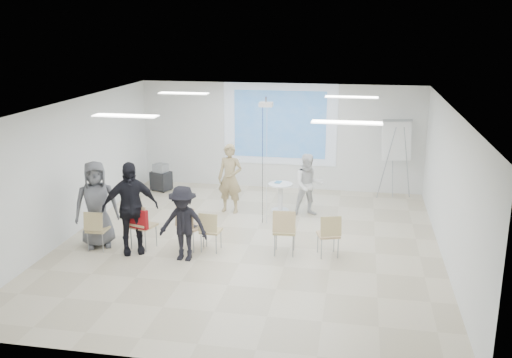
% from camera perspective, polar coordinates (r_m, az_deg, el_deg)
% --- Properties ---
extents(floor, '(8.00, 9.00, 0.10)m').
position_cam_1_polar(floor, '(12.36, -0.68, -6.79)').
color(floor, beige).
rests_on(floor, ground).
extents(ceiling, '(8.00, 9.00, 0.10)m').
position_cam_1_polar(ceiling, '(11.55, -0.73, 7.60)').
color(ceiling, white).
rests_on(ceiling, wall_back).
extents(wall_back, '(8.00, 0.10, 3.00)m').
position_cam_1_polar(wall_back, '(16.23, 2.42, 4.30)').
color(wall_back, silver).
rests_on(wall_back, floor).
extents(wall_left, '(0.10, 9.00, 3.00)m').
position_cam_1_polar(wall_left, '(13.23, -18.18, 0.99)').
color(wall_left, silver).
rests_on(wall_left, floor).
extents(wall_right, '(0.10, 9.00, 3.00)m').
position_cam_1_polar(wall_right, '(11.79, 18.99, -0.79)').
color(wall_right, silver).
rests_on(wall_right, floor).
extents(projection_halo, '(3.20, 0.01, 2.30)m').
position_cam_1_polar(projection_halo, '(16.11, 2.40, 5.48)').
color(projection_halo, silver).
rests_on(projection_halo, wall_back).
extents(projection_image, '(2.60, 0.01, 1.90)m').
position_cam_1_polar(projection_image, '(16.09, 2.39, 5.47)').
color(projection_image, '#3572B5').
rests_on(projection_image, wall_back).
extents(pedestal_table, '(0.71, 0.71, 0.75)m').
position_cam_1_polar(pedestal_table, '(14.32, 2.45, -1.67)').
color(pedestal_table, silver).
rests_on(pedestal_table, floor).
extents(player_left, '(0.78, 0.58, 1.97)m').
position_cam_1_polar(player_left, '(14.16, -2.62, 0.50)').
color(player_left, tan).
rests_on(player_left, floor).
extents(player_right, '(0.97, 0.85, 1.71)m').
position_cam_1_polar(player_right, '(13.99, 5.28, -0.27)').
color(player_right, white).
rests_on(player_right, floor).
extents(controller_left, '(0.05, 0.12, 0.04)m').
position_cam_1_polar(controller_left, '(14.28, -1.71, 1.93)').
color(controller_left, white).
rests_on(controller_left, player_left).
extents(controller_right, '(0.07, 0.13, 0.04)m').
position_cam_1_polar(controller_right, '(14.17, 4.68, 1.20)').
color(controller_right, silver).
rests_on(controller_right, player_right).
extents(chair_far_left, '(0.42, 0.45, 0.87)m').
position_cam_1_polar(chair_far_left, '(12.31, -15.70, -4.66)').
color(chair_far_left, tan).
rests_on(chair_far_left, floor).
extents(chair_left_mid, '(0.58, 0.61, 0.99)m').
position_cam_1_polar(chair_left_mid, '(12.14, -11.48, -4.32)').
color(chair_left_mid, tan).
rests_on(chair_left_mid, floor).
extents(chair_left_inner, '(0.58, 0.61, 0.96)m').
position_cam_1_polar(chair_left_inner, '(11.96, -6.75, -4.48)').
color(chair_left_inner, tan).
rests_on(chair_left_inner, floor).
extents(chair_center, '(0.43, 0.46, 0.86)m').
position_cam_1_polar(chair_center, '(11.84, -4.65, -4.95)').
color(chair_center, tan).
rests_on(chair_center, floor).
extents(chair_right_inner, '(0.49, 0.52, 0.99)m').
position_cam_1_polar(chair_right_inner, '(11.62, 2.86, -4.94)').
color(chair_right_inner, tan).
rests_on(chair_right_inner, floor).
extents(chair_right_far, '(0.54, 0.56, 0.90)m').
position_cam_1_polar(chair_right_far, '(11.62, 7.33, -5.30)').
color(chair_right_far, tan).
rests_on(chair_right_far, floor).
extents(red_jacket, '(0.44, 0.21, 0.41)m').
position_cam_1_polar(red_jacket, '(11.97, -11.65, -3.93)').
color(red_jacket, maroon).
rests_on(red_jacket, chair_left_mid).
extents(laptop, '(0.42, 0.36, 0.03)m').
position_cam_1_polar(laptop, '(12.06, -6.48, -4.57)').
color(laptop, black).
rests_on(laptop, chair_left_inner).
extents(audience_left, '(1.50, 1.28, 2.21)m').
position_cam_1_polar(audience_left, '(11.86, -12.51, -2.19)').
color(audience_left, black).
rests_on(audience_left, floor).
extents(audience_mid, '(1.16, 0.67, 1.74)m').
position_cam_1_polar(audience_mid, '(11.38, -7.30, -3.95)').
color(audience_mid, black).
rests_on(audience_mid, floor).
extents(audience_outer, '(1.21, 1.06, 2.08)m').
position_cam_1_polar(audience_outer, '(12.41, -15.70, -1.96)').
color(audience_outer, '#5E5E63').
rests_on(audience_outer, floor).
extents(flipchart_easel, '(0.91, 0.71, 2.16)m').
position_cam_1_polar(flipchart_easel, '(15.60, 13.87, 3.75)').
color(flipchart_easel, gray).
rests_on(flipchart_easel, floor).
extents(av_cart, '(0.63, 0.57, 0.77)m').
position_cam_1_polar(av_cart, '(16.37, -9.47, 0.08)').
color(av_cart, black).
rests_on(av_cart, floor).
extents(ceiling_projector, '(0.30, 0.25, 3.00)m').
position_cam_1_polar(ceiling_projector, '(13.04, 0.99, 6.88)').
color(ceiling_projector, white).
rests_on(ceiling_projector, ceiling).
extents(fluor_panel_nw, '(1.20, 0.30, 0.02)m').
position_cam_1_polar(fluor_panel_nw, '(13.98, -7.26, 8.50)').
color(fluor_panel_nw, white).
rests_on(fluor_panel_nw, ceiling).
extents(fluor_panel_ne, '(1.20, 0.30, 0.02)m').
position_cam_1_polar(fluor_panel_ne, '(13.33, 9.53, 8.09)').
color(fluor_panel_ne, white).
rests_on(fluor_panel_ne, ceiling).
extents(fluor_panel_sw, '(1.20, 0.30, 0.02)m').
position_cam_1_polar(fluor_panel_sw, '(10.73, -12.92, 6.19)').
color(fluor_panel_sw, white).
rests_on(fluor_panel_sw, ceiling).
extents(fluor_panel_se, '(1.20, 0.30, 0.02)m').
position_cam_1_polar(fluor_panel_se, '(9.87, 9.07, 5.60)').
color(fluor_panel_se, white).
rests_on(fluor_panel_se, ceiling).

